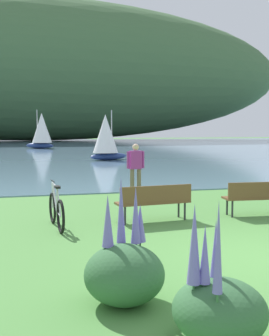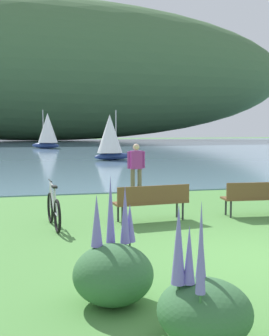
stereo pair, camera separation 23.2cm
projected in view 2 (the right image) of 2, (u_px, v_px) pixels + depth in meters
ground_plane at (263, 260)px, 7.14m from camera, size 200.00×200.00×0.00m
bay_water at (66, 147)px, 53.57m from camera, size 180.00×80.00×0.04m
distant_hillside at (41, 70)px, 80.74m from camera, size 101.17×28.00×26.77m
park_bench_near_camera at (152, 200)px, 10.06m from camera, size 1.84×0.68×0.88m
park_bench_further_along at (259, 196)px, 10.69m from camera, size 1.83×0.60×0.88m
bicycle_beside_path at (54, 210)px, 9.44m from camera, size 0.24×1.77×1.01m
person_at_shoreline at (136, 166)px, 14.05m from camera, size 0.61×0.25×1.71m
echium_bush_closest_to_camera at (204, 307)px, 4.35m from camera, size 0.99×0.99×1.53m
echium_bush_mid_cluster at (113, 271)px, 5.31m from camera, size 1.01×1.01×1.59m
sailboat_nearest_to_shore at (110, 137)px, 29.61m from camera, size 3.06×2.29×3.48m
sailboat_mid_bay at (47, 130)px, 47.99m from camera, size 3.60×3.33×4.36m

